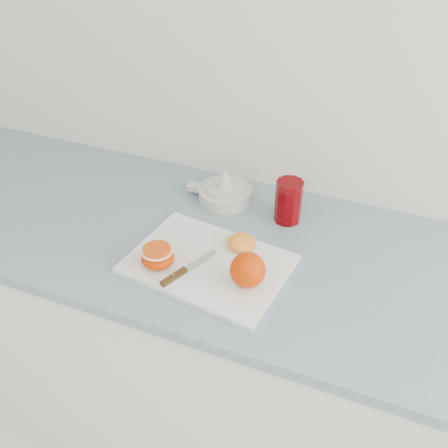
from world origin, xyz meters
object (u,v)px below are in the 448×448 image
Objects in this scene: counter at (247,359)px; half_orange at (158,257)px; red_tumbler at (288,203)px; cutting_board at (208,264)px; citrus_juicer at (225,192)px.

counter is 33.18× the size of half_orange.
counter is at bearing -108.37° from red_tumbler.
citrus_juicer reaches higher than cutting_board.
citrus_juicer is at bearing 129.71° from counter.
half_orange reaches higher than counter.
citrus_juicer is at bearing 172.64° from red_tumbler.
counter is 21.85× the size of red_tumbler.
citrus_juicer is 0.19m from red_tumbler.
red_tumbler is at bearing 71.63° from counter.
counter is at bearing 54.57° from cutting_board.
citrus_juicer is (-0.14, 0.17, 0.47)m from counter.
counter is 0.52m from red_tumbler.
cutting_board is at bearing -125.43° from counter.
cutting_board is 0.28m from citrus_juicer.
half_orange is at bearing -153.56° from cutting_board.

